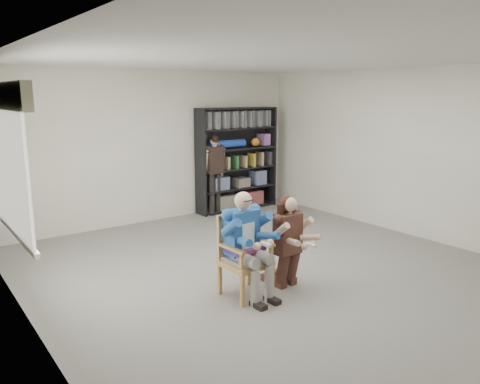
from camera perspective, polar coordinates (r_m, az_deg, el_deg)
room_shell at (r=6.00m, az=4.95°, el=2.56°), size 6.00×7.00×2.80m
floor at (r=6.38m, az=4.72°, el=-9.96°), size 6.00×7.00×0.01m
window_left at (r=5.58m, az=-26.12°, el=3.07°), size 0.16×2.00×1.75m
armchair at (r=5.56m, az=0.70°, el=-7.84°), size 0.60×0.58×0.98m
seated_man at (r=5.51m, az=0.70°, el=-6.40°), size 0.59×0.79×1.27m
kneeling_woman at (r=5.80m, az=6.02°, el=-6.11°), size 0.53×0.81×1.17m
bookshelf at (r=9.64m, az=-0.37°, el=4.01°), size 1.80×0.38×2.10m
standing_man at (r=9.24m, az=-3.11°, el=2.08°), size 0.53×0.34×1.60m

